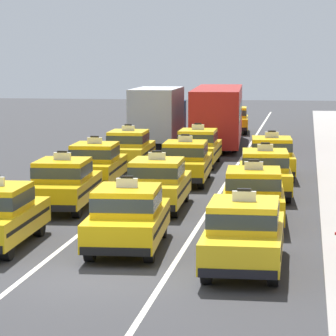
{
  "coord_description": "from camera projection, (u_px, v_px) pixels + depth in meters",
  "views": [
    {
      "loc": [
        4.75,
        -19.82,
        5.12
      ],
      "look_at": [
        0.17,
        10.03,
        1.3
      ],
      "focal_mm": 97.41,
      "sensor_mm": 36.0,
      "label": 1
    }
  ],
  "objects": [
    {
      "name": "bus_center_fifth",
      "position": [
        218.0,
        113.0,
        50.34
      ],
      "size": [
        3.14,
        11.33,
        3.22
      ],
      "color": "black",
      "rests_on": "ground"
    },
    {
      "name": "taxi_right_third",
      "position": [
        265.0,
        172.0,
        32.61
      ],
      "size": [
        2.11,
        4.67,
        1.96
      ],
      "color": "black",
      "rests_on": "ground"
    },
    {
      "name": "lane_stripe_center_right",
      "position": [
        234.0,
        170.0,
        40.17
      ],
      "size": [
        0.14,
        80.0,
        0.01
      ],
      "primitive_type": "cube",
      "color": "silver",
      "rests_on": "ground"
    },
    {
      "name": "taxi_center_fourth",
      "position": [
        198.0,
        147.0,
        41.56
      ],
      "size": [
        1.87,
        4.58,
        1.96
      ],
      "color": "black",
      "rests_on": "ground"
    },
    {
      "name": "taxi_right_fourth",
      "position": [
        271.0,
        156.0,
        37.63
      ],
      "size": [
        2.11,
        4.67,
        1.96
      ],
      "color": "black",
      "rests_on": "ground"
    },
    {
      "name": "taxi_center_nearest",
      "position": [
        128.0,
        216.0,
        23.8
      ],
      "size": [
        2.05,
        4.65,
        1.96
      ],
      "color": "black",
      "rests_on": "ground"
    },
    {
      "name": "box_truck_left_fifth",
      "position": [
        159.0,
        115.0,
        49.22
      ],
      "size": [
        2.36,
        6.98,
        3.27
      ],
      "color": "black",
      "rests_on": "ground"
    },
    {
      "name": "taxi_left_fourth",
      "position": [
        129.0,
        148.0,
        40.96
      ],
      "size": [
        1.93,
        4.6,
        1.96
      ],
      "color": "black",
      "rests_on": "ground"
    },
    {
      "name": "taxi_center_second",
      "position": [
        157.0,
        183.0,
        29.94
      ],
      "size": [
        1.94,
        4.61,
        1.96
      ],
      "color": "black",
      "rests_on": "ground"
    },
    {
      "name": "taxi_right_second",
      "position": [
        253.0,
        195.0,
        27.39
      ],
      "size": [
        2.03,
        4.64,
        1.96
      ],
      "color": "black",
      "rests_on": "ground"
    },
    {
      "name": "taxi_center_third",
      "position": [
        186.0,
        161.0,
        35.92
      ],
      "size": [
        1.97,
        4.62,
        1.96
      ],
      "color": "black",
      "rests_on": "ground"
    },
    {
      "name": "lane_stripe_left_center",
      "position": [
        163.0,
        168.0,
        40.65
      ],
      "size": [
        0.14,
        80.0,
        0.01
      ],
      "primitive_type": "cube",
      "color": "silver",
      "rests_on": "ground"
    },
    {
      "name": "ground_plane",
      "position": [
        94.0,
        279.0,
        20.8
      ],
      "size": [
        160.0,
        160.0,
        0.0
      ],
      "primitive_type": "plane",
      "color": "#353538"
    },
    {
      "name": "taxi_center_sixth",
      "position": [
        234.0,
        119.0,
        58.68
      ],
      "size": [
        2.09,
        4.66,
        1.96
      ],
      "color": "black",
      "rests_on": "ground"
    },
    {
      "name": "taxi_left_second",
      "position": [
        63.0,
        183.0,
        29.88
      ],
      "size": [
        2.04,
        4.64,
        1.96
      ],
      "color": "black",
      "rests_on": "ground"
    },
    {
      "name": "taxi_left_third",
      "position": [
        95.0,
        163.0,
        35.23
      ],
      "size": [
        1.99,
        4.63,
        1.96
      ],
      "color": "black",
      "rests_on": "ground"
    },
    {
      "name": "taxi_right_nearest",
      "position": [
        244.0,
        233.0,
        21.6
      ],
      "size": [
        1.86,
        4.58,
        1.96
      ],
      "color": "black",
      "rests_on": "ground"
    }
  ]
}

